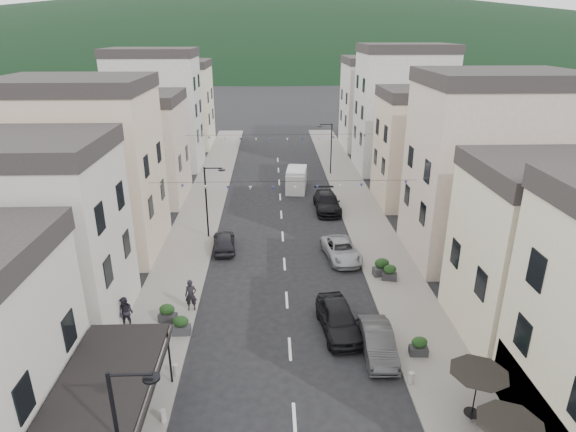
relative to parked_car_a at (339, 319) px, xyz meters
name	(u,v)px	position (x,y,z in m)	size (l,w,h in m)	color
sidewalk_left	(201,211)	(-10.30, 19.47, -0.77)	(4.00, 76.00, 0.12)	slate
sidewalk_right	(360,209)	(4.70, 19.47, -0.77)	(4.00, 76.00, 0.12)	slate
hill_backdrop	(271,57)	(-2.80, 287.47, -0.83)	(640.00, 360.00, 70.00)	black
boutique_awning	(112,382)	(-10.05, -7.53, 2.28)	(3.77, 7.50, 3.28)	black
buildings_row_left	(134,135)	(-17.30, 25.23, 5.29)	(10.20, 54.16, 14.00)	beige
buildings_row_right	(425,133)	(11.70, 24.07, 5.48)	(10.20, 54.16, 14.50)	beige
cafe_terrace	(509,430)	(4.90, -9.73, 1.52)	(2.50, 8.10, 2.53)	black
streetlamp_left_near	(125,429)	(-8.62, -10.53, 2.87)	(1.70, 0.56, 6.00)	black
streetlamp_left_far	(209,195)	(-8.62, 13.47, 2.87)	(1.70, 0.56, 6.00)	black
streetlamp_right_far	(329,143)	(3.02, 31.47, 2.87)	(1.70, 0.56, 6.00)	black
bollards	(295,421)	(-2.80, -7.03, -0.41)	(11.66, 10.26, 0.60)	gray
bunting_near	(284,186)	(-2.80, 9.47, 4.82)	(19.00, 0.28, 0.62)	black
bunting_far	(279,138)	(-2.80, 25.47, 4.82)	(19.00, 0.28, 0.62)	black
parked_car_a	(339,319)	(0.00, 0.00, 0.00)	(1.97, 4.90, 1.67)	black
parked_car_b	(378,342)	(1.80, -2.08, -0.11)	(1.53, 4.38, 1.44)	#343537
parked_car_c	(341,250)	(1.45, 9.25, -0.15)	(2.26, 4.91, 1.36)	#97989F
parked_car_d	(327,202)	(1.53, 19.46, -0.03)	(2.26, 5.57, 1.62)	black
parked_car_e	(224,241)	(-7.40, 11.10, -0.13)	(1.67, 4.14, 1.41)	black
delivery_van	(296,179)	(-1.01, 26.02, 0.33)	(2.52, 5.16, 2.38)	silver
pedestrian_a	(191,295)	(-8.60, 2.40, 0.27)	(0.72, 0.47, 1.97)	black
pedestrian_b	(126,313)	(-12.00, 0.64, 0.25)	(0.93, 0.73, 1.92)	black
planter_la	(181,325)	(-8.80, -0.09, -0.17)	(1.02, 0.58, 1.13)	#323235
planter_lb	(167,313)	(-9.80, 1.17, -0.16)	(1.11, 0.77, 1.13)	#2A2A2C
planter_ra	(419,346)	(3.89, -2.39, -0.20)	(0.98, 0.59, 1.07)	#29292C
planter_rb	(382,267)	(3.84, 6.32, -0.10)	(1.21, 0.78, 1.27)	#323335
planter_rc	(390,273)	(4.25, 5.66, -0.17)	(1.09, 0.76, 1.11)	#2A292C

